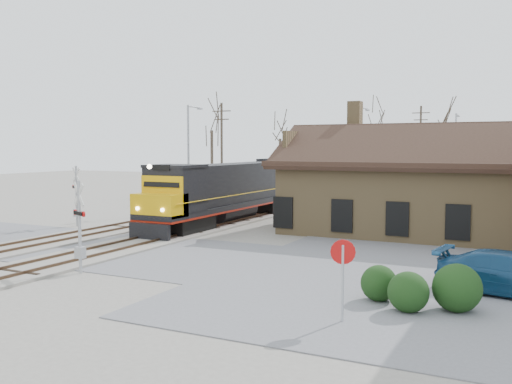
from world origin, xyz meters
TOP-DOWN VIEW (x-y plane):
  - ground at (0.00, 0.00)m, footprint 140.00×140.00m
  - road at (0.00, 0.00)m, footprint 60.00×9.00m
  - track_main at (0.00, 15.00)m, footprint 3.40×90.00m
  - track_siding at (-4.50, 15.00)m, footprint 3.40×90.00m
  - depot at (11.99, 12.00)m, footprint 15.20×9.31m
  - locomotive_lead at (0.00, 11.37)m, footprint 2.75×18.42m
  - locomotive_trailing at (0.00, 30.06)m, footprint 2.75×18.42m
  - crossbuck_near at (2.21, -4.69)m, footprint 1.00×0.52m
  - crossbuck_far at (-7.67, 5.42)m, footprint 1.05×0.48m
  - do_not_enter_sign at (13.59, -6.20)m, footprint 0.70×0.25m
  - hedge_a at (13.96, -3.48)m, footprint 1.20×1.20m
  - hedge_b at (15.08, -4.34)m, footprint 1.26×1.26m
  - hedge_c at (16.41, -3.63)m, footprint 1.50×1.50m
  - streetlight_a at (-5.79, 15.61)m, footprint 0.25×2.04m
  - streetlight_b at (5.52, 23.89)m, footprint 0.25×2.04m
  - streetlight_c at (11.39, 35.01)m, footprint 0.25×2.04m
  - utility_pole_a at (-9.35, 26.82)m, footprint 2.00×0.24m
  - utility_pole_b at (6.11, 46.03)m, footprint 2.00×0.24m
  - tree_a at (-13.37, 31.67)m, footprint 4.54×4.54m
  - tree_b at (-8.30, 38.49)m, footprint 3.97×3.97m
  - tree_c at (0.25, 48.62)m, footprint 5.28×5.28m
  - tree_d at (9.30, 41.20)m, footprint 4.32×4.32m

SIDE VIEW (x-z plane):
  - ground at x=0.00m, z-range 0.00..0.00m
  - road at x=0.00m, z-range 0.00..0.03m
  - track_main at x=0.00m, z-range -0.05..0.19m
  - track_siding at x=-4.50m, z-range -0.05..0.19m
  - hedge_a at x=13.96m, z-range 0.00..1.20m
  - hedge_b at x=15.08m, z-range 0.00..1.26m
  - hedge_c at x=16.41m, z-range 0.00..1.50m
  - do_not_enter_sign at x=13.59m, z-range 0.46..2.88m
  - crossbuck_near at x=2.21m, z-range -0.09..3.63m
  - crossbuck_far at x=-7.67m, z-range -0.10..3.75m
  - locomotive_trailing at x=0.00m, z-range 0.21..4.08m
  - locomotive_lead at x=0.00m, z-range 0.10..4.19m
  - depot at x=11.99m, z-range -1.54..6.36m
  - streetlight_c at x=11.39m, z-range 0.53..8.69m
  - streetlight_a at x=-5.79m, z-range 0.53..8.78m
  - streetlight_b at x=5.52m, z-range 0.53..8.82m
  - utility_pole_a at x=-9.35m, z-range 0.22..9.51m
  - utility_pole_b at x=6.11m, z-range 0.22..9.95m
  - tree_b at x=-8.30m, z-range 2.06..11.79m
  - tree_d at x=9.30m, z-range 2.24..12.81m
  - tree_a at x=-13.37m, z-range 2.36..13.47m
  - tree_c at x=0.25m, z-range 2.75..15.68m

